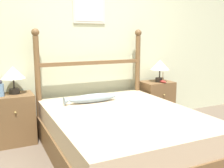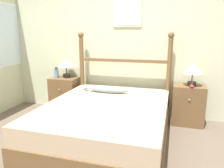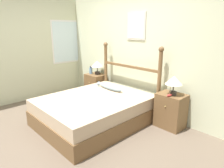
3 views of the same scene
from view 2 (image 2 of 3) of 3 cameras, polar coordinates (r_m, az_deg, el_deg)
ground_plane at (r=2.57m, az=-6.67°, el=-20.00°), size 16.00×16.00×0.00m
wall_back at (r=3.81m, az=3.06°, el=11.25°), size 6.40×0.08×2.55m
bed at (r=2.93m, az=-1.55°, el=-9.99°), size 1.57×1.97×0.50m
headboard at (r=3.66m, az=2.90°, el=3.53°), size 1.59×0.10×1.42m
nightstand_left at (r=4.08m, az=-12.12°, el=-2.67°), size 0.48×0.40×0.62m
nightstand_right at (r=3.63m, az=19.23°, el=-5.10°), size 0.48×0.40×0.62m
table_lamp_left at (r=4.00m, az=-11.89°, el=5.20°), size 0.29×0.29×0.34m
table_lamp_right at (r=3.48m, az=20.39°, el=3.53°), size 0.29×0.29×0.34m
bottle at (r=4.03m, az=-14.32°, el=2.83°), size 0.08×0.08×0.20m
model_boat at (r=3.43m, az=20.12°, el=-0.44°), size 0.06×0.16×0.17m
fish_pillow at (r=3.37m, az=-1.52°, el=-1.37°), size 0.69×0.13×0.11m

